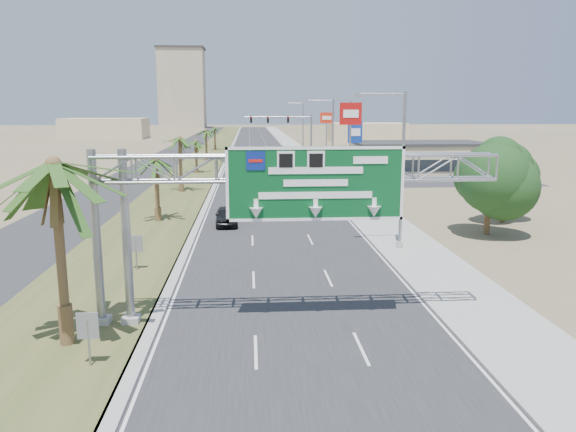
{
  "coord_description": "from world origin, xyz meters",
  "views": [
    {
      "loc": [
        -2.15,
        -12.73,
        8.99
      ],
      "look_at": [
        -0.43,
        12.08,
        4.2
      ],
      "focal_mm": 35.0,
      "sensor_mm": 36.0,
      "label": 1
    }
  ],
  "objects_px": {
    "palm_near": "(54,166)",
    "pole_sign_red_far": "(327,122)",
    "pole_sign_red_near": "(351,120)",
    "pole_sign_blue": "(355,134)",
    "signal_mast": "(298,136)",
    "car_left_lane": "(226,216)",
    "car_far": "(232,158)",
    "car_mid_lane": "(255,175)",
    "sign_gantry": "(276,181)",
    "store_building": "(419,158)",
    "car_right_lane": "(277,163)"
  },
  "relations": [
    {
      "from": "car_mid_lane",
      "to": "pole_sign_red_near",
      "type": "bearing_deg",
      "value": -31.23
    },
    {
      "from": "palm_near",
      "to": "car_far",
      "type": "height_order",
      "value": "palm_near"
    },
    {
      "from": "pole_sign_blue",
      "to": "car_left_lane",
      "type": "bearing_deg",
      "value": -115.54
    },
    {
      "from": "car_far",
      "to": "pole_sign_red_far",
      "type": "relative_size",
      "value": 0.67
    },
    {
      "from": "sign_gantry",
      "to": "pole_sign_blue",
      "type": "height_order",
      "value": "sign_gantry"
    },
    {
      "from": "signal_mast",
      "to": "car_mid_lane",
      "type": "xyz_separation_m",
      "value": [
        -6.67,
        -14.76,
        -4.1
      ]
    },
    {
      "from": "car_left_lane",
      "to": "pole_sign_red_near",
      "type": "xyz_separation_m",
      "value": [
        12.99,
        18.62,
        7.04
      ]
    },
    {
      "from": "pole_sign_red_near",
      "to": "pole_sign_red_far",
      "type": "height_order",
      "value": "pole_sign_red_near"
    },
    {
      "from": "car_mid_lane",
      "to": "car_right_lane",
      "type": "relative_size",
      "value": 0.96
    },
    {
      "from": "pole_sign_blue",
      "to": "car_mid_lane",
      "type": "bearing_deg",
      "value": -151.04
    },
    {
      "from": "car_far",
      "to": "pole_sign_blue",
      "type": "relative_size",
      "value": 0.77
    },
    {
      "from": "car_right_lane",
      "to": "pole_sign_red_near",
      "type": "relative_size",
      "value": 0.48
    },
    {
      "from": "car_mid_lane",
      "to": "store_building",
      "type": "bearing_deg",
      "value": 27.28
    },
    {
      "from": "sign_gantry",
      "to": "signal_mast",
      "type": "height_order",
      "value": "signal_mast"
    },
    {
      "from": "palm_near",
      "to": "car_right_lane",
      "type": "height_order",
      "value": "palm_near"
    },
    {
      "from": "car_right_lane",
      "to": "car_far",
      "type": "xyz_separation_m",
      "value": [
        -7.05,
        8.01,
        0.17
      ]
    },
    {
      "from": "store_building",
      "to": "car_left_lane",
      "type": "height_order",
      "value": "store_building"
    },
    {
      "from": "signal_mast",
      "to": "pole_sign_blue",
      "type": "xyz_separation_m",
      "value": [
        7.38,
        -6.99,
        0.59
      ]
    },
    {
      "from": "car_left_lane",
      "to": "car_far",
      "type": "distance_m",
      "value": 50.64
    },
    {
      "from": "signal_mast",
      "to": "pole_sign_red_far",
      "type": "height_order",
      "value": "pole_sign_red_far"
    },
    {
      "from": "pole_sign_blue",
      "to": "pole_sign_red_near",
      "type": "bearing_deg",
      "value": -102.52
    },
    {
      "from": "sign_gantry",
      "to": "pole_sign_red_near",
      "type": "relative_size",
      "value": 1.71
    },
    {
      "from": "car_right_lane",
      "to": "pole_sign_blue",
      "type": "relative_size",
      "value": 0.64
    },
    {
      "from": "car_mid_lane",
      "to": "pole_sign_blue",
      "type": "relative_size",
      "value": 0.61
    },
    {
      "from": "car_mid_lane",
      "to": "palm_near",
      "type": "bearing_deg",
      "value": -92.12
    },
    {
      "from": "car_left_lane",
      "to": "pole_sign_red_near",
      "type": "relative_size",
      "value": 0.43
    },
    {
      "from": "car_right_lane",
      "to": "car_mid_lane",
      "type": "bearing_deg",
      "value": -108.9
    },
    {
      "from": "signal_mast",
      "to": "sign_gantry",
      "type": "bearing_deg",
      "value": -95.74
    },
    {
      "from": "signal_mast",
      "to": "car_mid_lane",
      "type": "relative_size",
      "value": 2.26
    },
    {
      "from": "pole_sign_red_far",
      "to": "car_right_lane",
      "type": "bearing_deg",
      "value": -130.76
    },
    {
      "from": "car_mid_lane",
      "to": "car_far",
      "type": "relative_size",
      "value": 0.8
    },
    {
      "from": "car_far",
      "to": "pole_sign_blue",
      "type": "bearing_deg",
      "value": -44.96
    },
    {
      "from": "car_far",
      "to": "signal_mast",
      "type": "bearing_deg",
      "value": -44.14
    },
    {
      "from": "signal_mast",
      "to": "pole_sign_red_near",
      "type": "bearing_deg",
      "value": -80.54
    },
    {
      "from": "signal_mast",
      "to": "store_building",
      "type": "height_order",
      "value": "signal_mast"
    },
    {
      "from": "car_far",
      "to": "palm_near",
      "type": "bearing_deg",
      "value": -95.89
    },
    {
      "from": "sign_gantry",
      "to": "pole_sign_blue",
      "type": "distance_m",
      "value": 56.72
    },
    {
      "from": "car_left_lane",
      "to": "pole_sign_red_far",
      "type": "xyz_separation_m",
      "value": [
        15.09,
        53.16,
        5.96
      ]
    },
    {
      "from": "sign_gantry",
      "to": "palm_near",
      "type": "relative_size",
      "value": 2.01
    },
    {
      "from": "pole_sign_red_near",
      "to": "pole_sign_blue",
      "type": "relative_size",
      "value": 1.32
    },
    {
      "from": "pole_sign_blue",
      "to": "pole_sign_red_far",
      "type": "height_order",
      "value": "pole_sign_red_far"
    },
    {
      "from": "signal_mast",
      "to": "pole_sign_red_far",
      "type": "xyz_separation_m",
      "value": [
        5.93,
        11.57,
        1.83
      ]
    },
    {
      "from": "sign_gantry",
      "to": "store_building",
      "type": "relative_size",
      "value": 0.93
    },
    {
      "from": "pole_sign_red_far",
      "to": "store_building",
      "type": "bearing_deg",
      "value": -58.16
    },
    {
      "from": "palm_near",
      "to": "pole_sign_red_far",
      "type": "distance_m",
      "value": 78.23
    },
    {
      "from": "store_building",
      "to": "pole_sign_blue",
      "type": "height_order",
      "value": "pole_sign_blue"
    },
    {
      "from": "store_building",
      "to": "car_far",
      "type": "height_order",
      "value": "store_building"
    },
    {
      "from": "car_far",
      "to": "pole_sign_blue",
      "type": "height_order",
      "value": "pole_sign_blue"
    },
    {
      "from": "signal_mast",
      "to": "car_left_lane",
      "type": "bearing_deg",
      "value": -102.42
    },
    {
      "from": "signal_mast",
      "to": "car_right_lane",
      "type": "relative_size",
      "value": 2.17
    }
  ]
}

